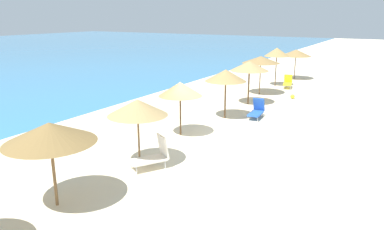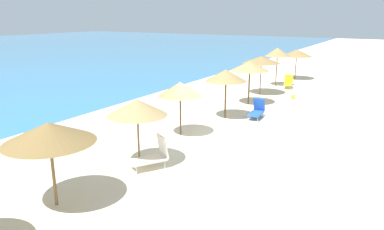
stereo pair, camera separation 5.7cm
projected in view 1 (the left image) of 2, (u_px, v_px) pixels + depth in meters
ground_plane at (206, 138)px, 16.72m from camera, size 160.00×160.00×0.00m
beach_umbrella_3 at (50, 133)px, 10.23m from camera, size 2.58×2.58×2.53m
beach_umbrella_4 at (137, 107)px, 13.11m from camera, size 2.18×2.18×2.51m
beach_umbrella_5 at (180, 89)px, 16.52m from camera, size 1.98×1.98×2.50m
beach_umbrella_6 at (226, 75)px, 19.32m from camera, size 2.19×2.19×2.64m
beach_umbrella_7 at (249, 66)px, 22.40m from camera, size 2.34×2.34×2.69m
beach_umbrella_8 at (261, 60)px, 25.26m from camera, size 2.58×2.58×2.66m
beach_umbrella_9 at (277, 52)px, 28.19m from camera, size 1.92×1.92×2.97m
beach_umbrella_10 at (296, 53)px, 31.30m from camera, size 2.57×2.57×2.55m
lounge_chair_0 at (153, 155)px, 13.31m from camera, size 1.51×1.27×1.19m
lounge_chair_1 at (288, 82)px, 27.98m from camera, size 1.39×0.86×0.98m
lounge_chair_3 at (257, 110)px, 19.89m from camera, size 1.45×0.74×1.02m
beach_ball at (293, 97)px, 24.48m from camera, size 0.29×0.29×0.29m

